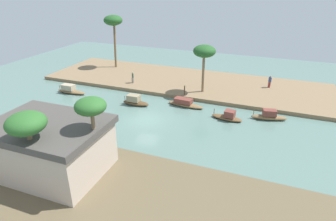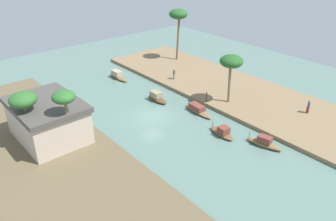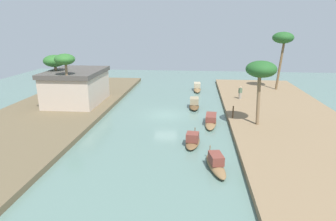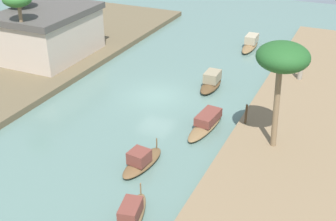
{
  "view_description": "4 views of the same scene",
  "coord_description": "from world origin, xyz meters",
  "px_view_note": "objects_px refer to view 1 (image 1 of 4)",
  "views": [
    {
      "loc": [
        -12.09,
        24.7,
        13.73
      ],
      "look_at": [
        -1.72,
        -1.85,
        0.56
      ],
      "focal_mm": 30.5,
      "sensor_mm": 36.0,
      "label": 1
    },
    {
      "loc": [
        -27.74,
        20.9,
        18.74
      ],
      "look_at": [
        -1.19,
        -1.44,
        0.8
      ],
      "focal_mm": 35.97,
      "sensor_mm": 36.0,
      "label": 2
    },
    {
      "loc": [
        -30.36,
        -3.32,
        9.54
      ],
      "look_at": [
        -1.88,
        -0.44,
        1.06
      ],
      "focal_mm": 30.75,
      "sensor_mm": 36.0,
      "label": 3
    },
    {
      "loc": [
        -24.83,
        -12.5,
        13.65
      ],
      "look_at": [
        -2.68,
        -2.2,
        0.62
      ],
      "focal_mm": 46.12,
      "sensor_mm": 36.0,
      "label": 4
    }
  ],
  "objects_px": {
    "sampan_with_red_awning": "(135,101)",
    "sampan_foreground": "(269,116)",
    "person_on_near_bank": "(270,82)",
    "riverside_building": "(51,147)",
    "sampan_with_tall_canopy": "(185,103)",
    "sampan_open_hull": "(228,116)",
    "palm_tree_left_near": "(204,52)",
    "palm_tree_right_short": "(91,109)",
    "person_by_mooring": "(133,78)",
    "mooring_post": "(184,90)",
    "palm_tree_left_far": "(113,22)",
    "palm_tree_right_tall": "(27,125)",
    "sampan_midstream": "(70,90)"
  },
  "relations": [
    {
      "from": "sampan_with_red_awning",
      "to": "sampan_foreground",
      "type": "distance_m",
      "value": 15.3
    },
    {
      "from": "person_on_near_bank",
      "to": "riverside_building",
      "type": "relative_size",
      "value": 0.2
    },
    {
      "from": "sampan_with_tall_canopy",
      "to": "sampan_open_hull",
      "type": "xyz_separation_m",
      "value": [
        -5.41,
        1.72,
        0.0
      ]
    },
    {
      "from": "sampan_foreground",
      "to": "palm_tree_left_near",
      "type": "bearing_deg",
      "value": -39.06
    },
    {
      "from": "palm_tree_left_near",
      "to": "riverside_building",
      "type": "height_order",
      "value": "palm_tree_left_near"
    },
    {
      "from": "palm_tree_right_short",
      "to": "person_by_mooring",
      "type": "bearing_deg",
      "value": -69.19
    },
    {
      "from": "mooring_post",
      "to": "riverside_building",
      "type": "relative_size",
      "value": 0.15
    },
    {
      "from": "palm_tree_left_far",
      "to": "palm_tree_right_tall",
      "type": "relative_size",
      "value": 1.42
    },
    {
      "from": "sampan_foreground",
      "to": "person_on_near_bank",
      "type": "height_order",
      "value": "person_on_near_bank"
    },
    {
      "from": "person_by_mooring",
      "to": "palm_tree_left_near",
      "type": "bearing_deg",
      "value": -118.53
    },
    {
      "from": "palm_tree_left_near",
      "to": "palm_tree_right_short",
      "type": "distance_m",
      "value": 19.86
    },
    {
      "from": "sampan_open_hull",
      "to": "palm_tree_left_far",
      "type": "xyz_separation_m",
      "value": [
        20.8,
        -12.12,
        7.3
      ]
    },
    {
      "from": "sampan_with_red_awning",
      "to": "mooring_post",
      "type": "bearing_deg",
      "value": -141.96
    },
    {
      "from": "sampan_with_red_awning",
      "to": "sampan_foreground",
      "type": "bearing_deg",
      "value": -174.78
    },
    {
      "from": "sampan_midstream",
      "to": "palm_tree_right_short",
      "type": "xyz_separation_m",
      "value": [
        -13.82,
        14.0,
        5.48
      ]
    },
    {
      "from": "person_by_mooring",
      "to": "palm_tree_left_near",
      "type": "relative_size",
      "value": 0.27
    },
    {
      "from": "sampan_open_hull",
      "to": "person_on_near_bank",
      "type": "bearing_deg",
      "value": -101.9
    },
    {
      "from": "sampan_with_red_awning",
      "to": "palm_tree_right_short",
      "type": "relative_size",
      "value": 0.53
    },
    {
      "from": "person_by_mooring",
      "to": "palm_tree_right_tall",
      "type": "height_order",
      "value": "palm_tree_right_tall"
    },
    {
      "from": "person_on_near_bank",
      "to": "palm_tree_left_far",
      "type": "distance_m",
      "value": 25.2
    },
    {
      "from": "palm_tree_right_tall",
      "to": "sampan_midstream",
      "type": "bearing_deg",
      "value": -56.9
    },
    {
      "from": "palm_tree_left_near",
      "to": "palm_tree_left_far",
      "type": "distance_m",
      "value": 17.61
    },
    {
      "from": "person_by_mooring",
      "to": "palm_tree_right_tall",
      "type": "xyz_separation_m",
      "value": [
        -4.45,
        22.17,
        4.26
      ]
    },
    {
      "from": "sampan_foreground",
      "to": "person_on_near_bank",
      "type": "xyz_separation_m",
      "value": [
        0.6,
        -9.15,
        0.78
      ]
    },
    {
      "from": "sampan_midstream",
      "to": "palm_tree_left_near",
      "type": "height_order",
      "value": "palm_tree_left_near"
    },
    {
      "from": "sampan_with_red_awning",
      "to": "person_on_near_bank",
      "type": "bearing_deg",
      "value": -144.54
    },
    {
      "from": "sampan_midstream",
      "to": "person_by_mooring",
      "type": "height_order",
      "value": "person_by_mooring"
    },
    {
      "from": "person_by_mooring",
      "to": "palm_tree_left_near",
      "type": "xyz_separation_m",
      "value": [
        -9.98,
        -0.18,
        4.46
      ]
    },
    {
      "from": "sampan_open_hull",
      "to": "palm_tree_left_far",
      "type": "distance_m",
      "value": 25.16
    },
    {
      "from": "person_by_mooring",
      "to": "palm_tree_right_tall",
      "type": "distance_m",
      "value": 23.01
    },
    {
      "from": "sampan_foreground",
      "to": "palm_tree_right_tall",
      "type": "xyz_separation_m",
      "value": [
        14.08,
        18.03,
        5.02
      ]
    },
    {
      "from": "sampan_open_hull",
      "to": "palm_tree_right_tall",
      "type": "relative_size",
      "value": 0.59
    },
    {
      "from": "sampan_with_tall_canopy",
      "to": "palm_tree_left_near",
      "type": "relative_size",
      "value": 0.75
    },
    {
      "from": "sampan_foreground",
      "to": "person_on_near_bank",
      "type": "relative_size",
      "value": 2.36
    },
    {
      "from": "person_by_mooring",
      "to": "palm_tree_left_far",
      "type": "distance_m",
      "value": 11.1
    },
    {
      "from": "person_by_mooring",
      "to": "palm_tree_left_near",
      "type": "height_order",
      "value": "palm_tree_left_near"
    },
    {
      "from": "palm_tree_right_tall",
      "to": "person_on_near_bank",
      "type": "bearing_deg",
      "value": -116.37
    },
    {
      "from": "sampan_foreground",
      "to": "palm_tree_left_far",
      "type": "distance_m",
      "value": 27.98
    },
    {
      "from": "sampan_midstream",
      "to": "palm_tree_left_far",
      "type": "bearing_deg",
      "value": -91.31
    },
    {
      "from": "palm_tree_left_far",
      "to": "palm_tree_right_short",
      "type": "height_order",
      "value": "palm_tree_left_far"
    },
    {
      "from": "sampan_midstream",
      "to": "mooring_post",
      "type": "relative_size",
      "value": 3.32
    },
    {
      "from": "palm_tree_right_tall",
      "to": "palm_tree_right_short",
      "type": "distance_m",
      "value": 4.01
    },
    {
      "from": "person_on_near_bank",
      "to": "palm_tree_left_near",
      "type": "height_order",
      "value": "palm_tree_left_near"
    },
    {
      "from": "sampan_midstream",
      "to": "sampan_foreground",
      "type": "relative_size",
      "value": 1.09
    },
    {
      "from": "sampan_open_hull",
      "to": "person_by_mooring",
      "type": "xyz_separation_m",
      "value": [
        14.41,
        -5.79,
        0.79
      ]
    },
    {
      "from": "mooring_post",
      "to": "palm_tree_right_short",
      "type": "relative_size",
      "value": 0.2
    },
    {
      "from": "person_on_near_bank",
      "to": "palm_tree_right_short",
      "type": "distance_m",
      "value": 27.09
    },
    {
      "from": "palm_tree_left_near",
      "to": "palm_tree_right_short",
      "type": "bearing_deg",
      "value": 82.56
    },
    {
      "from": "sampan_open_hull",
      "to": "palm_tree_left_near",
      "type": "height_order",
      "value": "palm_tree_left_near"
    },
    {
      "from": "person_on_near_bank",
      "to": "sampan_midstream",
      "type": "bearing_deg",
      "value": -92.3
    }
  ]
}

